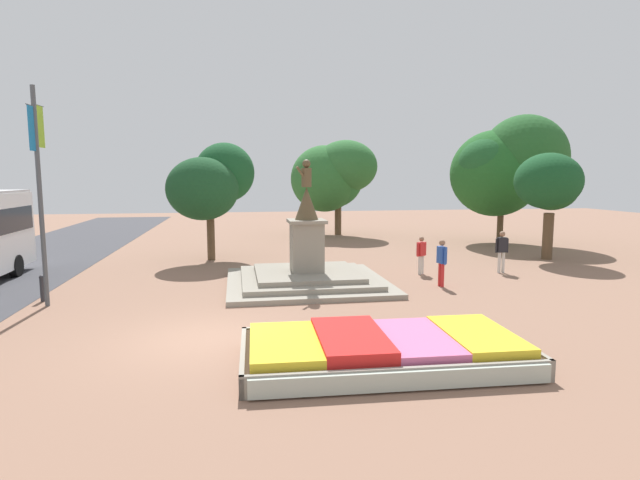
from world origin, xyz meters
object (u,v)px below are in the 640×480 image
object	(u,v)px
flower_planter	(383,350)
kerb_bollard_north	(42,287)
pedestrian_near_planter	(421,253)
pedestrian_crossing_plaza	(502,249)
statue_monument	(307,268)
banner_pole	(40,188)
pedestrian_with_handbag	(442,259)

from	to	relation	value
flower_planter	kerb_bollard_north	xyz separation A→B (m)	(-9.40, 7.14, 0.17)
pedestrian_near_planter	pedestrian_crossing_plaza	size ratio (longest dim) A/B	0.90
flower_planter	statue_monument	world-z (taller)	statue_monument
statue_monument	banner_pole	world-z (taller)	banner_pole
banner_pole	pedestrian_crossing_plaza	xyz separation A→B (m)	(17.01, 2.68, -2.68)
banner_pole	statue_monument	bearing A→B (deg)	11.84
pedestrian_crossing_plaza	pedestrian_near_planter	bearing A→B (deg)	175.71
statue_monument	kerb_bollard_north	xyz separation A→B (m)	(-8.90, -1.14, -0.15)
statue_monument	pedestrian_near_planter	distance (m)	5.13
statue_monument	flower_planter	bearing A→B (deg)	-86.55
pedestrian_with_handbag	kerb_bollard_north	xyz separation A→B (m)	(-13.78, 0.06, -0.56)
statue_monument	pedestrian_with_handbag	bearing A→B (deg)	-13.79
statue_monument	banner_pole	bearing A→B (deg)	-168.16
pedestrian_with_handbag	statue_monument	bearing A→B (deg)	166.21
statue_monument	pedestrian_crossing_plaza	bearing A→B (deg)	6.01
banner_pole	pedestrian_near_planter	xyz separation A→B (m)	(13.53, 2.94, -2.80)
flower_planter	pedestrian_with_handbag	size ratio (longest dim) A/B	3.58
pedestrian_with_handbag	kerb_bollard_north	bearing A→B (deg)	179.77
pedestrian_with_handbag	pedestrian_near_planter	bearing A→B (deg)	87.23
pedestrian_with_handbag	pedestrian_near_planter	distance (m)	2.35
banner_pole	pedestrian_with_handbag	bearing A→B (deg)	2.53
flower_planter	pedestrian_with_handbag	distance (m)	8.36
pedestrian_crossing_plaza	kerb_bollard_north	bearing A→B (deg)	-173.32
pedestrian_crossing_plaza	kerb_bollard_north	world-z (taller)	pedestrian_crossing_plaza
banner_pole	pedestrian_near_planter	distance (m)	14.13
pedestrian_near_planter	flower_planter	bearing A→B (deg)	-115.45
statue_monument	pedestrian_with_handbag	world-z (taller)	statue_monument
pedestrian_with_handbag	kerb_bollard_north	size ratio (longest dim) A/B	2.00
pedestrian_near_planter	pedestrian_crossing_plaza	xyz separation A→B (m)	(3.48, -0.26, 0.12)
pedestrian_crossing_plaza	kerb_bollard_north	distance (m)	17.50
kerb_bollard_north	pedestrian_near_planter	bearing A→B (deg)	9.38
statue_monument	pedestrian_with_handbag	distance (m)	5.04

